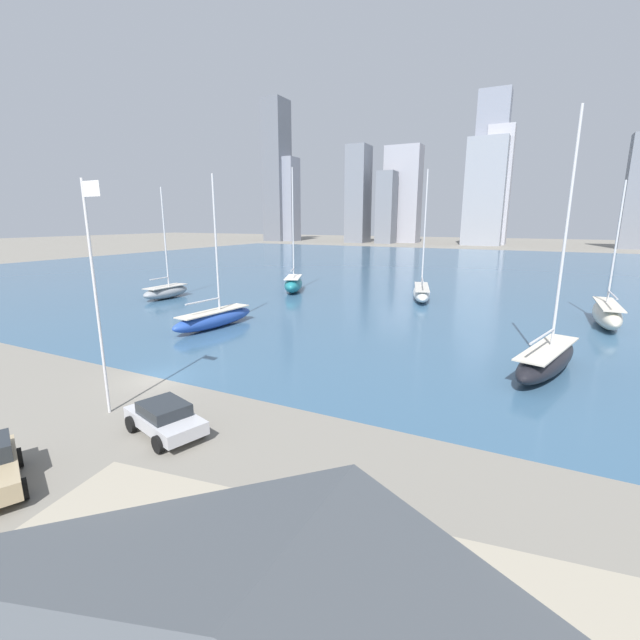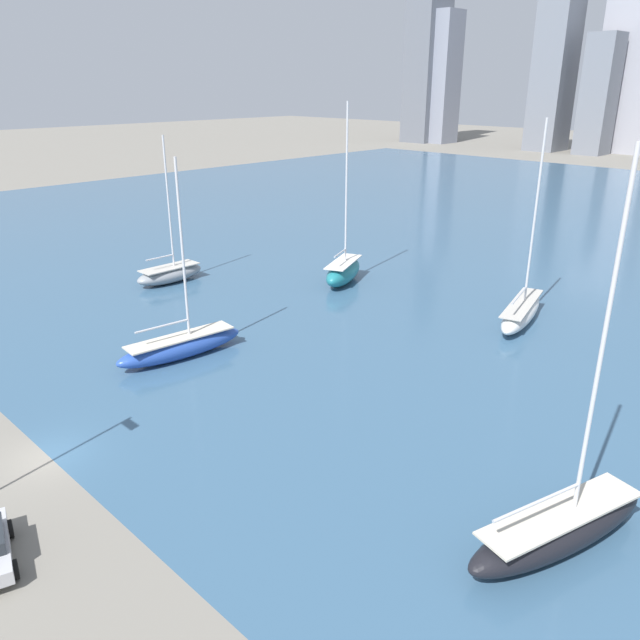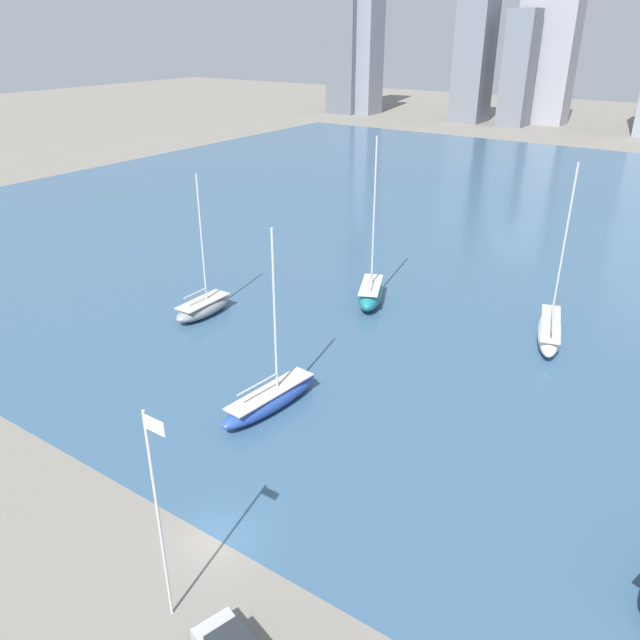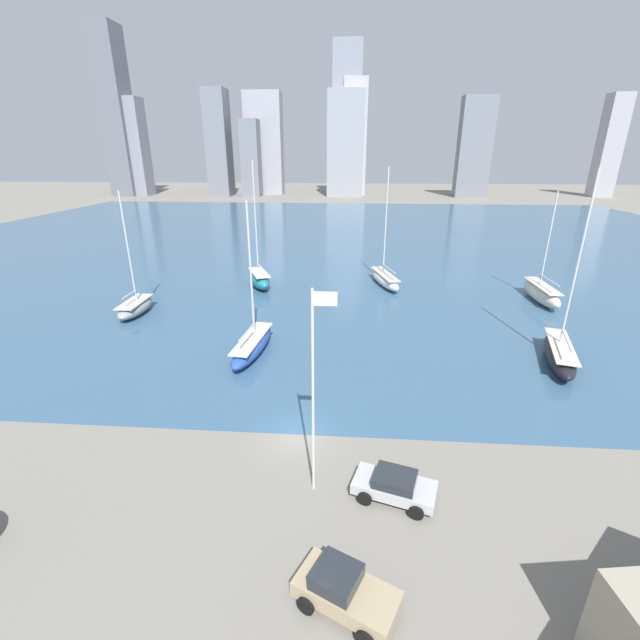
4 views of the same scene
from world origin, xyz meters
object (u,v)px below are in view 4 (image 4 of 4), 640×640
Objects in this scene: sailboat_black at (560,353)px; parked_sedan_silver at (394,485)px; sailboat_teal at (259,279)px; sailboat_gray at (135,307)px; flag_pole at (314,390)px; sailboat_white at (385,278)px; sailboat_cream at (541,293)px; parked_pickup_tan at (344,590)px; sailboat_blue at (253,344)px.

sailboat_black is 3.44× the size of parked_sedan_silver.
sailboat_teal is 1.21× the size of sailboat_gray.
flag_pole reaches higher than parked_sedan_silver.
sailboat_gray reaches higher than parked_sedan_silver.
sailboat_teal reaches higher than flag_pole.
sailboat_black is at bearing -74.27° from sailboat_white.
sailboat_cream is 0.81× the size of sailboat_black.
sailboat_gray is 32.78m from sailboat_white.
sailboat_gray reaches higher than parked_pickup_tan.
sailboat_gray is (-48.78, -8.13, -0.24)m from sailboat_cream.
sailboat_black is at bearing -13.04° from parked_pickup_tan.
sailboat_white is (17.47, 2.31, -0.25)m from sailboat_teal.
flag_pole is 2.50× the size of parked_pickup_tan.
flag_pole is 0.85× the size of sailboat_blue.
parked_sedan_silver is (2.59, 6.17, -0.06)m from parked_pickup_tan.
flag_pole is at bearing 40.68° from parked_pickup_tan.
sailboat_cream reaches higher than parked_pickup_tan.
sailboat_teal is 37.72m from sailboat_black.
parked_pickup_tan reaches higher than parked_sedan_silver.
sailboat_cream is 20.01m from sailboat_white.
parked_pickup_tan is at bearing -110.91° from sailboat_white.
sailboat_black is 23.55m from parked_sedan_silver.
flag_pole is at bearing -78.12° from parked_sedan_silver.
flag_pole is 27.01m from sailboat_black.
parked_sedan_silver is at bearing -92.02° from sailboat_teal.
sailboat_blue is 1.00× the size of sailboat_gray.
flag_pole is 41.02m from sailboat_white.
sailboat_blue is 2.95× the size of parked_pickup_tan.
sailboat_black is at bearing -12.69° from sailboat_gray.
sailboat_white is at bearing 136.71° from sailboat_black.
sailboat_white is at bearing 162.32° from sailboat_cream.
sailboat_gray is (-23.15, 26.15, -5.44)m from flag_pole.
sailboat_teal is 41.16m from parked_sedan_silver.
parked_pickup_tan is at bearing -53.35° from sailboat_gray.
sailboat_white is at bearing 65.50° from sailboat_blue.
sailboat_black is (27.65, 0.08, 0.10)m from sailboat_blue.
sailboat_blue is 21.36m from sailboat_teal.
sailboat_teal is 3.50× the size of parked_sedan_silver.
sailboat_blue is at bearing -152.64° from sailboat_cream.
parked_sedan_silver is at bearing -49.92° from sailboat_blue.
parked_pickup_tan is (9.03, -23.33, -0.03)m from sailboat_blue.
sailboat_teal reaches higher than sailboat_blue.
sailboat_teal reaches higher than sailboat_cream.
sailboat_teal reaches higher than parked_pickup_tan.
parked_sedan_silver is at bearing -117.07° from sailboat_black.
flag_pole is 8.71m from parked_pickup_tan.
sailboat_teal reaches higher than parked_sedan_silver.
sailboat_white is 40.57m from parked_sedan_silver.
sailboat_gray is (-15.90, 9.35, -0.00)m from sailboat_blue.
flag_pole is at bearing -124.55° from sailboat_black.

